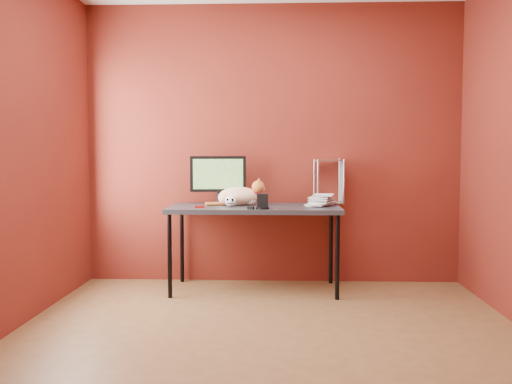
{
  "coord_description": "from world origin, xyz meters",
  "views": [
    {
      "loc": [
        0.07,
        -3.62,
        1.22
      ],
      "look_at": [
        -0.13,
        1.15,
        0.89
      ],
      "focal_mm": 40.0,
      "sensor_mm": 36.0,
      "label": 1
    }
  ],
  "objects_px": {
    "skull_mug": "(231,201)",
    "book_stack": "(312,139)",
    "desk": "(255,212)",
    "monitor": "(218,177)",
    "speaker": "(262,202)",
    "cat": "(239,196)"
  },
  "relations": [
    {
      "from": "cat",
      "to": "book_stack",
      "type": "xyz_separation_m",
      "value": [
        0.65,
        0.0,
        0.5
      ]
    },
    {
      "from": "desk",
      "to": "monitor",
      "type": "bearing_deg",
      "value": 152.34
    },
    {
      "from": "cat",
      "to": "book_stack",
      "type": "bearing_deg",
      "value": 4.02
    },
    {
      "from": "cat",
      "to": "skull_mug",
      "type": "height_order",
      "value": "cat"
    },
    {
      "from": "desk",
      "to": "speaker",
      "type": "distance_m",
      "value": 0.29
    },
    {
      "from": "book_stack",
      "to": "skull_mug",
      "type": "bearing_deg",
      "value": -168.45
    },
    {
      "from": "skull_mug",
      "to": "book_stack",
      "type": "relative_size",
      "value": 0.08
    },
    {
      "from": "speaker",
      "to": "desk",
      "type": "bearing_deg",
      "value": 102.45
    },
    {
      "from": "cat",
      "to": "book_stack",
      "type": "distance_m",
      "value": 0.82
    },
    {
      "from": "monitor",
      "to": "speaker",
      "type": "distance_m",
      "value": 0.63
    },
    {
      "from": "desk",
      "to": "cat",
      "type": "relative_size",
      "value": 2.86
    },
    {
      "from": "desk",
      "to": "cat",
      "type": "bearing_deg",
      "value": 151.35
    },
    {
      "from": "cat",
      "to": "skull_mug",
      "type": "bearing_deg",
      "value": -109.89
    },
    {
      "from": "desk",
      "to": "speaker",
      "type": "relative_size",
      "value": 11.67
    },
    {
      "from": "desk",
      "to": "monitor",
      "type": "height_order",
      "value": "monitor"
    },
    {
      "from": "desk",
      "to": "skull_mug",
      "type": "bearing_deg",
      "value": -162.56
    },
    {
      "from": "skull_mug",
      "to": "book_stack",
      "type": "distance_m",
      "value": 0.91
    },
    {
      "from": "book_stack",
      "to": "speaker",
      "type": "bearing_deg",
      "value": -141.84
    },
    {
      "from": "monitor",
      "to": "cat",
      "type": "distance_m",
      "value": 0.27
    },
    {
      "from": "skull_mug",
      "to": "monitor",
      "type": "bearing_deg",
      "value": 123.31
    },
    {
      "from": "monitor",
      "to": "cat",
      "type": "relative_size",
      "value": 0.97
    },
    {
      "from": "speaker",
      "to": "book_stack",
      "type": "xyz_separation_m",
      "value": [
        0.43,
        0.34,
        0.53
      ]
    }
  ]
}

